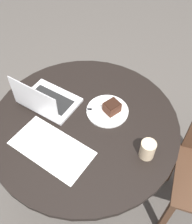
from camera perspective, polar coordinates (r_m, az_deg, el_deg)
ground_plane at (r=2.07m, az=-1.85°, el=-14.43°), size 12.00×12.00×0.00m
dining_table at (r=1.56m, az=-2.38°, el=-5.37°), size 1.04×1.04×0.73m
paper_document at (r=1.36m, az=-9.65°, el=-7.74°), size 0.44×0.27×0.00m
plate at (r=1.48m, az=2.50°, el=0.25°), size 0.24×0.24×0.01m
cake_slice at (r=1.45m, az=3.49°, el=1.06°), size 0.10×0.10×0.06m
fork at (r=1.48m, az=0.64°, el=0.51°), size 0.16×0.09×0.00m
coffee_glass at (r=1.31m, az=11.15°, el=-8.02°), size 0.07×0.07×0.10m
laptop at (r=1.52m, az=-10.73°, el=2.46°), size 0.34×0.26×0.22m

